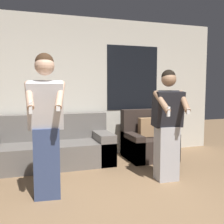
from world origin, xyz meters
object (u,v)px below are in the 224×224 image
at_px(person_left, 46,125).
at_px(person_right, 168,125).
at_px(couch, 50,148).
at_px(armchair, 148,142).

bearing_deg(person_left, person_right, 3.14).
height_order(couch, person_left, person_left).
xyz_separation_m(couch, armchair, (1.85, -0.10, 0.01)).
bearing_deg(person_right, armchair, 77.12).
bearing_deg(couch, person_left, -95.87).
distance_m(couch, armchair, 1.85).
bearing_deg(couch, person_right, -39.48).
height_order(armchair, person_right, person_right).
relative_size(armchair, person_right, 0.57).
relative_size(couch, person_right, 1.34).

